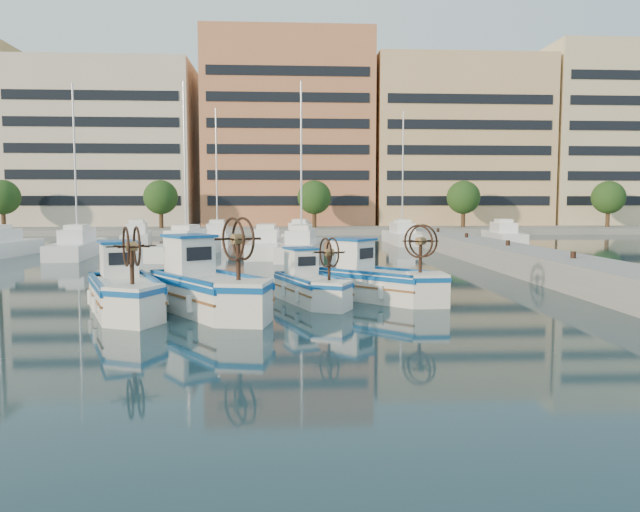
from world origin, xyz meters
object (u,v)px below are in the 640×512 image
Objects in this scene: fishing_boat_a at (124,288)px; fishing_boat_d at (375,279)px; fishing_boat_c at (310,284)px; fishing_boat_b at (206,286)px.

fishing_boat_a reaches higher than fishing_boat_d.
fishing_boat_a is at bearing 176.47° from fishing_boat_c.
fishing_boat_a reaches higher than fishing_boat_c.
fishing_boat_d is (6.04, 2.36, -0.09)m from fishing_boat_b.
fishing_boat_a is at bearing 144.94° from fishing_boat_b.
fishing_boat_b reaches higher than fishing_boat_d.
fishing_boat_b is 1.29× the size of fishing_boat_c.
fishing_boat_b is (2.70, -0.07, 0.07)m from fishing_boat_a.
fishing_boat_a is 1.10× the size of fishing_boat_d.
fishing_boat_d is at bearing -12.24° from fishing_boat_b.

